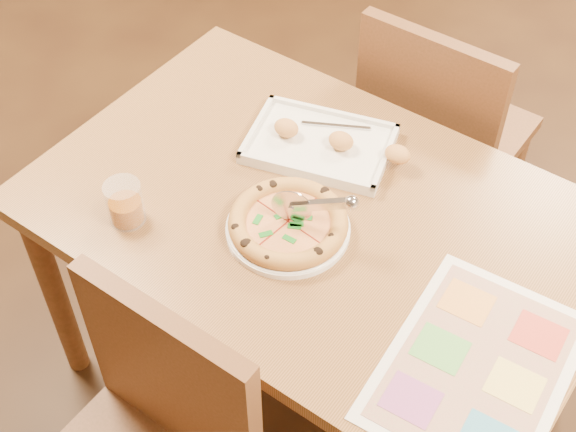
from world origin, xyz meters
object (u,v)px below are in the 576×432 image
Objects in this scene: appetizer_tray at (324,145)px; menu at (477,367)px; pizza_cutter at (310,205)px; glass_tumbler at (125,205)px; pizza at (288,223)px; plate at (288,229)px; chair_far at (437,121)px; dining_table at (318,235)px.

menu is at bearing -29.92° from appetizer_tray.
appetizer_tray is at bearing 96.68° from pizza_cutter.
glass_tumbler is (-0.23, -0.45, 0.03)m from appetizer_tray.
pizza_cutter is at bearing -62.26° from appetizer_tray.
pizza_cutter is (0.04, 0.02, 0.06)m from pizza.
pizza_cutter is (0.04, 0.02, 0.09)m from plate.
chair_far is 1.02× the size of menu.
chair_far is at bearing 70.90° from pizza_cutter.
dining_table is at bearing 77.27° from pizza.
pizza_cutter reaches higher than appetizer_tray.
plate reaches higher than menu.
menu is at bearing -8.00° from plate.
pizza_cutter is 0.37× the size of menu.
pizza_cutter reaches higher than pizza.
chair_far is 0.91m from menu.
pizza_cutter is (0.02, -0.07, 0.18)m from dining_table.
pizza is (-0.02, -0.09, 0.11)m from dining_table.
pizza_cutter is 0.41m from glass_tumbler.
plate is at bearing -72.25° from appetizer_tray.
menu is at bearing -18.57° from dining_table.
pizza_cutter is at bearing -71.69° from dining_table.
menu is at bearing 7.74° from glass_tumbler.
glass_tumbler reaches higher than menu.
chair_far is 1.13× the size of appetizer_tray.
pizza_cutter is 1.63× the size of glass_tumbler.
pizza_cutter reaches higher than dining_table.
pizza is at bearing 171.94° from menu.
chair_far is (-0.00, 0.60, -0.07)m from dining_table.
menu is (0.46, -0.09, -0.09)m from pizza_cutter.
glass_tumbler is 0.23× the size of menu.
dining_table is 12.51× the size of glass_tumbler.
appetizer_tray is at bearing 62.93° from glass_tumbler.
appetizer_tray is (-0.13, 0.25, -0.08)m from pizza_cutter.
chair_far is at bearing 88.31° from pizza.
plate is 0.28m from appetizer_tray.
plate reaches higher than dining_table.
glass_tumbler is at bearing -171.54° from pizza_cutter.
dining_table is 0.13m from plate.
plate is 0.02m from pizza.
dining_table is at bearing 39.07° from glass_tumbler.
glass_tumbler reaches higher than plate.
pizza_cutter is at bearing 26.29° from plate.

